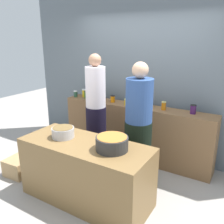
{
  "coord_description": "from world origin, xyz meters",
  "views": [
    {
      "loc": [
        1.73,
        -2.49,
        2.09
      ],
      "look_at": [
        0.0,
        0.35,
        1.05
      ],
      "focal_mm": 38.93,
      "sensor_mm": 36.0,
      "label": 1
    }
  ],
  "objects_px": {
    "cooking_pot_center": "(112,143)",
    "cook_in_cap": "(138,133)",
    "bread_crate": "(19,167)",
    "preserve_jar_5": "(113,99)",
    "preserve_jar_8": "(147,102)",
    "cooking_pot_left": "(63,132)",
    "preserve_jar_2": "(86,95)",
    "preserve_jar_10": "(193,109)",
    "preserve_jar_3": "(95,96)",
    "preserve_jar_9": "(164,106)",
    "preserve_jar_7": "(137,102)",
    "cook_with_tongs": "(96,117)",
    "preserve_jar_4": "(102,97)",
    "preserve_jar_1": "(84,93)",
    "preserve_jar_6": "(127,102)",
    "preserve_jar_0": "(76,94)"
  },
  "relations": [
    {
      "from": "preserve_jar_2",
      "to": "preserve_jar_8",
      "type": "height_order",
      "value": "preserve_jar_8"
    },
    {
      "from": "preserve_jar_4",
      "to": "preserve_jar_10",
      "type": "xyz_separation_m",
      "value": [
        1.62,
        0.05,
        0.01
      ]
    },
    {
      "from": "preserve_jar_0",
      "to": "preserve_jar_4",
      "type": "distance_m",
      "value": 0.58
    },
    {
      "from": "preserve_jar_5",
      "to": "cooking_pot_left",
      "type": "relative_size",
      "value": 0.42
    },
    {
      "from": "cooking_pot_center",
      "to": "preserve_jar_9",
      "type": "bearing_deg",
      "value": 84.87
    },
    {
      "from": "preserve_jar_1",
      "to": "preserve_jar_4",
      "type": "distance_m",
      "value": 0.46
    },
    {
      "from": "cooking_pot_center",
      "to": "bread_crate",
      "type": "height_order",
      "value": "cooking_pot_center"
    },
    {
      "from": "preserve_jar_2",
      "to": "preserve_jar_10",
      "type": "bearing_deg",
      "value": 2.05
    },
    {
      "from": "cooking_pot_left",
      "to": "cook_in_cap",
      "type": "xyz_separation_m",
      "value": [
        0.77,
        0.67,
        -0.07
      ]
    },
    {
      "from": "preserve_jar_8",
      "to": "cook_in_cap",
      "type": "height_order",
      "value": "cook_in_cap"
    },
    {
      "from": "bread_crate",
      "to": "preserve_jar_9",
      "type": "bearing_deg",
      "value": 39.3
    },
    {
      "from": "preserve_jar_2",
      "to": "preserve_jar_9",
      "type": "xyz_separation_m",
      "value": [
        1.51,
        0.03,
        -0.0
      ]
    },
    {
      "from": "preserve_jar_10",
      "to": "cooking_pot_left",
      "type": "bearing_deg",
      "value": -132.78
    },
    {
      "from": "preserve_jar_4",
      "to": "bread_crate",
      "type": "height_order",
      "value": "preserve_jar_4"
    },
    {
      "from": "preserve_jar_2",
      "to": "preserve_jar_9",
      "type": "relative_size",
      "value": 1.05
    },
    {
      "from": "cook_with_tongs",
      "to": "cook_in_cap",
      "type": "bearing_deg",
      "value": -10.08
    },
    {
      "from": "preserve_jar_6",
      "to": "cooking_pot_left",
      "type": "distance_m",
      "value": 1.36
    },
    {
      "from": "preserve_jar_0",
      "to": "preserve_jar_3",
      "type": "xyz_separation_m",
      "value": [
        0.44,
        0.01,
        0.01
      ]
    },
    {
      "from": "preserve_jar_1",
      "to": "cook_with_tongs",
      "type": "relative_size",
      "value": 0.08
    },
    {
      "from": "preserve_jar_3",
      "to": "preserve_jar_9",
      "type": "relative_size",
      "value": 1.12
    },
    {
      "from": "cooking_pot_center",
      "to": "cook_in_cap",
      "type": "height_order",
      "value": "cook_in_cap"
    },
    {
      "from": "preserve_jar_3",
      "to": "preserve_jar_7",
      "type": "distance_m",
      "value": 0.83
    },
    {
      "from": "preserve_jar_1",
      "to": "preserve_jar_10",
      "type": "bearing_deg",
      "value": -0.42
    },
    {
      "from": "preserve_jar_6",
      "to": "cooking_pot_left",
      "type": "xyz_separation_m",
      "value": [
        -0.24,
        -1.33,
        -0.14
      ]
    },
    {
      "from": "cooking_pot_center",
      "to": "preserve_jar_2",
      "type": "bearing_deg",
      "value": 135.95
    },
    {
      "from": "bread_crate",
      "to": "cooking_pot_left",
      "type": "bearing_deg",
      "value": 4.68
    },
    {
      "from": "preserve_jar_8",
      "to": "cooking_pot_left",
      "type": "relative_size",
      "value": 0.5
    },
    {
      "from": "preserve_jar_5",
      "to": "preserve_jar_0",
      "type": "bearing_deg",
      "value": -177.5
    },
    {
      "from": "bread_crate",
      "to": "preserve_jar_6",
      "type": "bearing_deg",
      "value": 50.42
    },
    {
      "from": "preserve_jar_4",
      "to": "preserve_jar_3",
      "type": "bearing_deg",
      "value": -168.19
    },
    {
      "from": "preserve_jar_4",
      "to": "preserve_jar_2",
      "type": "bearing_deg",
      "value": -176.22
    },
    {
      "from": "cooking_pot_left",
      "to": "preserve_jar_8",
      "type": "bearing_deg",
      "value": 68.66
    },
    {
      "from": "preserve_jar_3",
      "to": "preserve_jar_10",
      "type": "xyz_separation_m",
      "value": [
        1.76,
        0.08,
        -0.01
      ]
    },
    {
      "from": "preserve_jar_9",
      "to": "preserve_jar_10",
      "type": "bearing_deg",
      "value": 4.75
    },
    {
      "from": "preserve_jar_7",
      "to": "preserve_jar_8",
      "type": "bearing_deg",
      "value": -1.11
    },
    {
      "from": "preserve_jar_2",
      "to": "cook_with_tongs",
      "type": "distance_m",
      "value": 0.83
    },
    {
      "from": "preserve_jar_4",
      "to": "preserve_jar_9",
      "type": "bearing_deg",
      "value": 0.51
    },
    {
      "from": "preserve_jar_7",
      "to": "preserve_jar_8",
      "type": "xyz_separation_m",
      "value": [
        0.18,
        -0.0,
        0.02
      ]
    },
    {
      "from": "preserve_jar_5",
      "to": "cook_with_tongs",
      "type": "bearing_deg",
      "value": -87.49
    },
    {
      "from": "preserve_jar_4",
      "to": "cook_with_tongs",
      "type": "distance_m",
      "value": 0.64
    },
    {
      "from": "preserve_jar_3",
      "to": "preserve_jar_4",
      "type": "distance_m",
      "value": 0.15
    },
    {
      "from": "preserve_jar_1",
      "to": "cook_with_tongs",
      "type": "height_order",
      "value": "cook_with_tongs"
    },
    {
      "from": "preserve_jar_5",
      "to": "cooking_pot_left",
      "type": "bearing_deg",
      "value": -87.19
    },
    {
      "from": "preserve_jar_10",
      "to": "bread_crate",
      "type": "distance_m",
      "value": 2.84
    },
    {
      "from": "preserve_jar_1",
      "to": "preserve_jar_2",
      "type": "height_order",
      "value": "preserve_jar_1"
    },
    {
      "from": "preserve_jar_1",
      "to": "preserve_jar_2",
      "type": "xyz_separation_m",
      "value": [
        0.11,
        -0.09,
        -0.0
      ]
    },
    {
      "from": "preserve_jar_5",
      "to": "preserve_jar_9",
      "type": "distance_m",
      "value": 0.94
    },
    {
      "from": "preserve_jar_5",
      "to": "cook_in_cap",
      "type": "bearing_deg",
      "value": -39.82
    },
    {
      "from": "preserve_jar_2",
      "to": "bread_crate",
      "type": "distance_m",
      "value": 1.72
    },
    {
      "from": "cook_in_cap",
      "to": "preserve_jar_5",
      "type": "bearing_deg",
      "value": 140.18
    }
  ]
}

